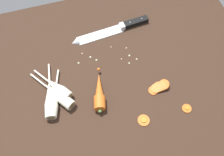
{
  "coord_description": "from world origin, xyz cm",
  "views": [
    {
      "loc": [
        -14.2,
        -48.54,
        88.54
      ],
      "look_at": [
        0.0,
        -2.0,
        1.5
      ],
      "focal_mm": 42.02,
      "sensor_mm": 36.0,
      "label": 1
    }
  ],
  "objects_px": {
    "parsnip_back": "(57,88)",
    "parsnip_mid_left": "(53,101)",
    "parsnip_mid_right": "(50,99)",
    "whole_carrot": "(99,93)",
    "chefs_knife": "(109,31)",
    "carrot_slice_stray_near": "(144,120)",
    "parsnip_front": "(58,95)",
    "carrot_slice_stack": "(159,87)",
    "carrot_slice_stray_mid": "(187,108)"
  },
  "relations": [
    {
      "from": "parsnip_back",
      "to": "parsnip_mid_left",
      "type": "bearing_deg",
      "value": -116.85
    },
    {
      "from": "parsnip_front",
      "to": "chefs_knife",
      "type": "bearing_deg",
      "value": 41.73
    },
    {
      "from": "parsnip_mid_right",
      "to": "carrot_slice_stray_mid",
      "type": "height_order",
      "value": "parsnip_mid_right"
    },
    {
      "from": "chefs_knife",
      "to": "carrot_slice_stray_near",
      "type": "xyz_separation_m",
      "value": [
        0.0,
        -0.42,
        -0.0
      ]
    },
    {
      "from": "parsnip_mid_left",
      "to": "parsnip_back",
      "type": "bearing_deg",
      "value": 63.15
    },
    {
      "from": "carrot_slice_stray_near",
      "to": "parsnip_front",
      "type": "bearing_deg",
      "value": 146.62
    },
    {
      "from": "parsnip_mid_right",
      "to": "carrot_slice_stray_near",
      "type": "bearing_deg",
      "value": -29.58
    },
    {
      "from": "carrot_slice_stack",
      "to": "carrot_slice_stray_near",
      "type": "height_order",
      "value": "carrot_slice_stack"
    },
    {
      "from": "parsnip_front",
      "to": "parsnip_mid_right",
      "type": "xyz_separation_m",
      "value": [
        -0.03,
        -0.01,
        -0.0
      ]
    },
    {
      "from": "parsnip_mid_right",
      "to": "carrot_slice_stray_near",
      "type": "relative_size",
      "value": 5.38
    },
    {
      "from": "whole_carrot",
      "to": "parsnip_mid_left",
      "type": "height_order",
      "value": "whole_carrot"
    },
    {
      "from": "chefs_knife",
      "to": "parsnip_front",
      "type": "xyz_separation_m",
      "value": [
        -0.27,
        -0.24,
        0.01
      ]
    },
    {
      "from": "chefs_knife",
      "to": "parsnip_mid_right",
      "type": "distance_m",
      "value": 0.39
    },
    {
      "from": "carrot_slice_stray_mid",
      "to": "carrot_slice_stack",
      "type": "bearing_deg",
      "value": 121.64
    },
    {
      "from": "parsnip_front",
      "to": "carrot_slice_stack",
      "type": "distance_m",
      "value": 0.38
    },
    {
      "from": "parsnip_front",
      "to": "parsnip_back",
      "type": "distance_m",
      "value": 0.03
    },
    {
      "from": "parsnip_mid_left",
      "to": "carrot_slice_stray_near",
      "type": "xyz_separation_m",
      "value": [
        0.29,
        -0.16,
        -0.02
      ]
    },
    {
      "from": "parsnip_front",
      "to": "parsnip_mid_right",
      "type": "relative_size",
      "value": 0.83
    },
    {
      "from": "whole_carrot",
      "to": "carrot_slice_stray_near",
      "type": "distance_m",
      "value": 0.19
    },
    {
      "from": "parsnip_front",
      "to": "carrot_slice_stray_near",
      "type": "xyz_separation_m",
      "value": [
        0.27,
        -0.18,
        -0.02
      ]
    },
    {
      "from": "whole_carrot",
      "to": "parsnip_back",
      "type": "distance_m",
      "value": 0.16
    },
    {
      "from": "parsnip_back",
      "to": "carrot_slice_stray_mid",
      "type": "distance_m",
      "value": 0.48
    },
    {
      "from": "whole_carrot",
      "to": "parsnip_front",
      "type": "height_order",
      "value": "whole_carrot"
    },
    {
      "from": "carrot_slice_stack",
      "to": "carrot_slice_stray_near",
      "type": "distance_m",
      "value": 0.14
    },
    {
      "from": "parsnip_mid_right",
      "to": "carrot_slice_stack",
      "type": "height_order",
      "value": "parsnip_mid_right"
    },
    {
      "from": "chefs_knife",
      "to": "whole_carrot",
      "type": "height_order",
      "value": "whole_carrot"
    },
    {
      "from": "carrot_slice_stray_near",
      "to": "parsnip_mid_left",
      "type": "bearing_deg",
      "value": 151.07
    },
    {
      "from": "chefs_knife",
      "to": "parsnip_back",
      "type": "height_order",
      "value": "parsnip_back"
    },
    {
      "from": "parsnip_mid_right",
      "to": "parsnip_back",
      "type": "relative_size",
      "value": 1.37
    },
    {
      "from": "whole_carrot",
      "to": "carrot_slice_stack",
      "type": "xyz_separation_m",
      "value": [
        0.22,
        -0.04,
        -0.01
      ]
    },
    {
      "from": "parsnip_mid_left",
      "to": "parsnip_front",
      "type": "bearing_deg",
      "value": 42.88
    },
    {
      "from": "parsnip_mid_left",
      "to": "carrot_slice_stack",
      "type": "height_order",
      "value": "parsnip_mid_left"
    },
    {
      "from": "parsnip_back",
      "to": "whole_carrot",
      "type": "bearing_deg",
      "value": -24.35
    },
    {
      "from": "carrot_slice_stack",
      "to": "carrot_slice_stray_near",
      "type": "bearing_deg",
      "value": -133.59
    },
    {
      "from": "carrot_slice_stack",
      "to": "carrot_slice_stray_near",
      "type": "relative_size",
      "value": 1.93
    },
    {
      "from": "carrot_slice_stray_mid",
      "to": "parsnip_front",
      "type": "bearing_deg",
      "value": 157.44
    },
    {
      "from": "parsnip_front",
      "to": "carrot_slice_stray_mid",
      "type": "relative_size",
      "value": 5.65
    },
    {
      "from": "parsnip_back",
      "to": "carrot_slice_stray_near",
      "type": "xyz_separation_m",
      "value": [
        0.27,
        -0.21,
        -0.02
      ]
    },
    {
      "from": "parsnip_front",
      "to": "parsnip_back",
      "type": "xyz_separation_m",
      "value": [
        0.0,
        0.03,
        0.0
      ]
    },
    {
      "from": "parsnip_front",
      "to": "parsnip_mid_left",
      "type": "bearing_deg",
      "value": -137.12
    },
    {
      "from": "parsnip_mid_right",
      "to": "parsnip_back",
      "type": "distance_m",
      "value": 0.05
    },
    {
      "from": "parsnip_mid_right",
      "to": "carrot_slice_stray_near",
      "type": "xyz_separation_m",
      "value": [
        0.3,
        -0.17,
        -0.02
      ]
    },
    {
      "from": "parsnip_mid_left",
      "to": "carrot_slice_stray_mid",
      "type": "bearing_deg",
      "value": -19.71
    },
    {
      "from": "chefs_knife",
      "to": "carrot_slice_stray_mid",
      "type": "xyz_separation_m",
      "value": [
        0.17,
        -0.42,
        -0.0
      ]
    },
    {
      "from": "parsnip_mid_left",
      "to": "parsnip_mid_right",
      "type": "height_order",
      "value": "same"
    },
    {
      "from": "parsnip_front",
      "to": "parsnip_back",
      "type": "height_order",
      "value": "same"
    },
    {
      "from": "carrot_slice_stack",
      "to": "parsnip_back",
      "type": "bearing_deg",
      "value": 164.34
    },
    {
      "from": "whole_carrot",
      "to": "chefs_knife",
      "type": "bearing_deg",
      "value": 66.28
    },
    {
      "from": "parsnip_mid_left",
      "to": "carrot_slice_stray_mid",
      "type": "relative_size",
      "value": 5.71
    },
    {
      "from": "chefs_knife",
      "to": "parsnip_back",
      "type": "xyz_separation_m",
      "value": [
        -0.27,
        -0.21,
        0.01
      ]
    }
  ]
}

